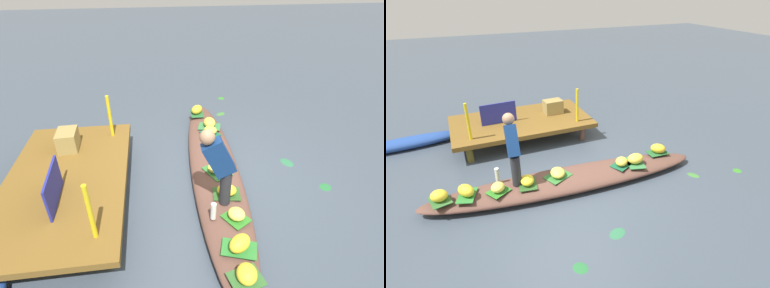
% 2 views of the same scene
% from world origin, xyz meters
% --- Properties ---
extents(canal_water, '(40.00, 40.00, 0.00)m').
position_xyz_m(canal_water, '(0.00, 0.00, 0.00)').
color(canal_water, '#3C4753').
rests_on(canal_water, ground).
extents(dock_platform, '(3.20, 1.80, 0.44)m').
position_xyz_m(dock_platform, '(-0.30, 2.36, 0.38)').
color(dock_platform, brown).
rests_on(dock_platform, ground).
extents(vendor_boat, '(5.17, 1.10, 0.26)m').
position_xyz_m(vendor_boat, '(0.00, 0.00, 0.13)').
color(vendor_boat, brown).
rests_on(vendor_boat, ground).
extents(leaf_mat_0, '(0.42, 0.51, 0.01)m').
position_xyz_m(leaf_mat_0, '(1.31, -0.15, 0.26)').
color(leaf_mat_0, '#33733E').
rests_on(leaf_mat_0, vendor_boat).
extents(banana_bunch_0, '(0.33, 0.25, 0.19)m').
position_xyz_m(banana_bunch_0, '(1.31, -0.15, 0.36)').
color(banana_bunch_0, yellow).
rests_on(banana_bunch_0, vendor_boat).
extents(leaf_mat_1, '(0.39, 0.49, 0.01)m').
position_xyz_m(leaf_mat_1, '(-1.76, 0.06, 0.26)').
color(leaf_mat_1, '#2B762E').
rests_on(leaf_mat_1, vendor_boat).
extents(banana_bunch_1, '(0.34, 0.37, 0.20)m').
position_xyz_m(banana_bunch_1, '(-1.76, 0.06, 0.36)').
color(banana_bunch_1, yellow).
rests_on(banana_bunch_1, vendor_boat).
extents(leaf_mat_2, '(0.43, 0.41, 0.01)m').
position_xyz_m(leaf_mat_2, '(-1.27, -0.04, 0.26)').
color(leaf_mat_2, '#2E7724').
rests_on(leaf_mat_2, vendor_boat).
extents(banana_bunch_2, '(0.32, 0.32, 0.16)m').
position_xyz_m(banana_bunch_2, '(-1.27, -0.04, 0.34)').
color(banana_bunch_2, '#F2E257').
rests_on(banana_bunch_2, vendor_boat).
extents(leaf_mat_3, '(0.42, 0.29, 0.01)m').
position_xyz_m(leaf_mat_3, '(1.95, 0.02, 0.26)').
color(leaf_mat_3, '#245D2E').
rests_on(leaf_mat_3, vendor_boat).
extents(banana_bunch_3, '(0.36, 0.35, 0.19)m').
position_xyz_m(banana_bunch_3, '(1.95, 0.02, 0.36)').
color(banana_bunch_3, yellow).
rests_on(banana_bunch_3, vendor_boat).
extents(leaf_mat_4, '(0.46, 0.42, 0.01)m').
position_xyz_m(leaf_mat_4, '(1.02, -0.11, 0.26)').
color(leaf_mat_4, '#175634').
rests_on(leaf_mat_4, vendor_boat).
extents(banana_bunch_4, '(0.34, 0.34, 0.16)m').
position_xyz_m(banana_bunch_4, '(1.02, -0.11, 0.34)').
color(banana_bunch_4, yellow).
rests_on(banana_bunch_4, vendor_boat).
extents(leaf_mat_5, '(0.54, 0.48, 0.01)m').
position_xyz_m(leaf_mat_5, '(-0.21, 0.01, 0.26)').
color(leaf_mat_5, '#306D2F').
rests_on(leaf_mat_5, vendor_boat).
extents(banana_bunch_5, '(0.30, 0.35, 0.15)m').
position_xyz_m(banana_bunch_5, '(-0.21, 0.01, 0.34)').
color(banana_bunch_5, '#F1E14D').
rests_on(banana_bunch_5, vendor_boat).
extents(leaf_mat_6, '(0.38, 0.43, 0.01)m').
position_xyz_m(leaf_mat_6, '(-2.17, 0.09, 0.26)').
color(leaf_mat_6, '#30612B').
rests_on(leaf_mat_6, vendor_boat).
extents(banana_bunch_6, '(0.30, 0.27, 0.19)m').
position_xyz_m(banana_bunch_6, '(-2.17, 0.09, 0.36)').
color(banana_bunch_6, yellow).
rests_on(banana_bunch_6, vendor_boat).
extents(leaf_mat_7, '(0.35, 0.44, 0.01)m').
position_xyz_m(leaf_mat_7, '(-0.77, -0.02, 0.26)').
color(leaf_mat_7, '#2A5322').
rests_on(leaf_mat_7, vendor_boat).
extents(banana_bunch_7, '(0.29, 0.33, 0.15)m').
position_xyz_m(banana_bunch_7, '(-0.77, -0.02, 0.34)').
color(banana_bunch_7, yellow).
rests_on(banana_bunch_7, vendor_boat).
extents(vendor_person, '(0.21, 0.51, 1.20)m').
position_xyz_m(vendor_person, '(-0.93, 0.16, 0.95)').
color(vendor_person, '#28282D').
rests_on(vendor_person, vendor_boat).
extents(water_bottle, '(0.08, 0.08, 0.26)m').
position_xyz_m(water_bottle, '(-1.22, 0.27, 0.39)').
color(water_bottle, silver).
rests_on(water_bottle, vendor_boat).
extents(market_banner, '(0.81, 0.08, 0.48)m').
position_xyz_m(market_banner, '(-0.80, 2.36, 0.69)').
color(market_banner, navy).
rests_on(market_banner, dock_platform).
extents(railing_post_west, '(0.06, 0.06, 0.78)m').
position_xyz_m(railing_post_west, '(-1.50, 1.76, 0.84)').
color(railing_post_west, gold).
rests_on(railing_post_west, dock_platform).
extents(railing_post_east, '(0.06, 0.06, 0.78)m').
position_xyz_m(railing_post_east, '(0.90, 1.76, 0.84)').
color(railing_post_east, gold).
rests_on(railing_post_east, dock_platform).
extents(produce_crate, '(0.45, 0.34, 0.33)m').
position_xyz_m(produce_crate, '(0.55, 2.46, 0.61)').
color(produce_crate, olive).
rests_on(produce_crate, dock_platform).
extents(drifting_plant_0, '(0.33, 0.28, 0.01)m').
position_xyz_m(drifting_plant_0, '(0.21, -1.42, 0.00)').
color(drifting_plant_0, '#2C6A45').
rests_on(drifting_plant_0, ground).
extents(drifting_plant_1, '(0.28, 0.28, 0.01)m').
position_xyz_m(drifting_plant_1, '(-0.54, -1.78, 0.00)').
color(drifting_plant_1, '#266937').
rests_on(drifting_plant_1, ground).
extents(drifting_plant_2, '(0.24, 0.27, 0.01)m').
position_xyz_m(drifting_plant_2, '(2.36, -0.63, 0.00)').
color(drifting_plant_2, '#3D7A32').
rests_on(drifting_plant_2, ground).
extents(drifting_plant_3, '(0.21, 0.20, 0.01)m').
position_xyz_m(drifting_plant_3, '(3.28, -0.85, 0.00)').
color(drifting_plant_3, '#337F27').
rests_on(drifting_plant_3, ground).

